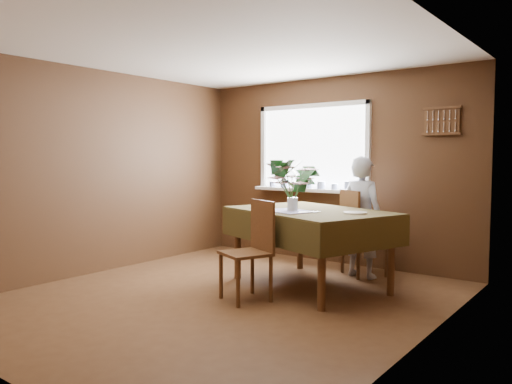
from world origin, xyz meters
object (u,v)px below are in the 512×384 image
Objects in this scene: dining_table at (309,219)px; flower_bouquet at (293,181)px; chair_far at (358,229)px; seated_woman at (362,217)px; chair_near at (253,246)px.

dining_table is 0.48m from flower_bouquet.
chair_far is at bearing 95.02° from dining_table.
seated_woman is 1.12m from flower_bouquet.
dining_table is 1.42× the size of seated_woman.
chair_far is at bearing -21.13° from seated_woman.
seated_woman is (0.06, -0.03, 0.16)m from chair_far.
dining_table is at bearing 110.07° from chair_far.
chair_far is 0.18m from seated_woman.
flower_bouquet is at bearing -93.75° from dining_table.
chair_far is 1.21m from flower_bouquet.
chair_far is at bearing 73.94° from flower_bouquet.
chair_near is (-0.19, -0.77, -0.21)m from dining_table.
chair_near is 0.69× the size of seated_woman.
dining_table is 2.06× the size of chair_near.
flower_bouquet reaches higher than chair_far.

